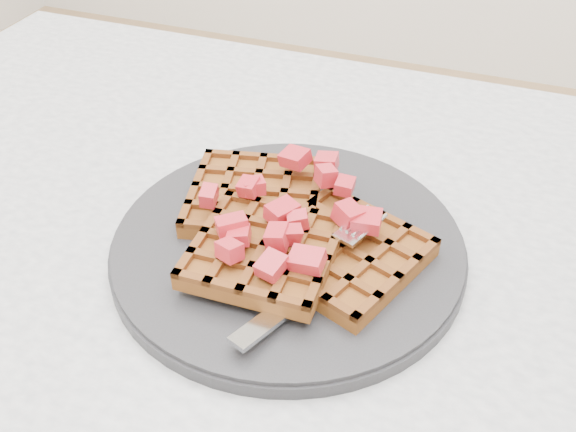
{
  "coord_description": "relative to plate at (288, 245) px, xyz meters",
  "views": [
    {
      "loc": [
        0.09,
        -0.37,
        1.12
      ],
      "look_at": [
        -0.05,
        0.02,
        0.79
      ],
      "focal_mm": 40.0,
      "sensor_mm": 36.0,
      "label": 1
    }
  ],
  "objects": [
    {
      "name": "fork",
      "position": [
        0.04,
        -0.04,
        0.02
      ],
      "size": [
        0.08,
        0.18,
        0.02
      ],
      "primitive_type": null,
      "rotation": [
        0.0,
        0.0,
        -0.35
      ],
      "color": "silver",
      "rests_on": "plate"
    },
    {
      "name": "strawberry_pile",
      "position": [
        0.0,
        0.0,
        0.05
      ],
      "size": [
        0.15,
        0.15,
        0.02
      ],
      "primitive_type": null,
      "color": "#A20D1A",
      "rests_on": "waffles"
    },
    {
      "name": "table",
      "position": [
        0.05,
        -0.02,
        -0.12
      ],
      "size": [
        1.2,
        0.8,
        0.75
      ],
      "color": "silver",
      "rests_on": "ground"
    },
    {
      "name": "plate",
      "position": [
        0.0,
        0.0,
        0.0
      ],
      "size": [
        0.3,
        0.3,
        0.02
      ],
      "primitive_type": "cylinder",
      "color": "black",
      "rests_on": "table"
    },
    {
      "name": "waffles",
      "position": [
        0.0,
        -0.0,
        0.02
      ],
      "size": [
        0.24,
        0.2,
        0.03
      ],
      "color": "brown",
      "rests_on": "plate"
    }
  ]
}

